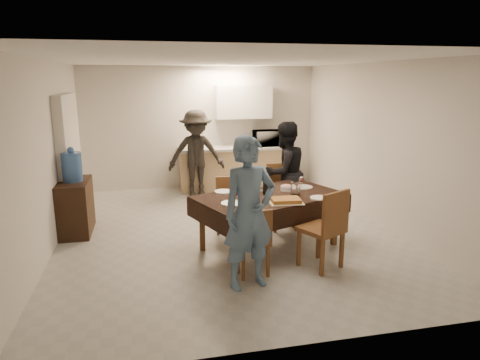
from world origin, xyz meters
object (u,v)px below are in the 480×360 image
at_px(water_jug, 72,167).
at_px(savoury_tart, 286,200).
at_px(console, 76,207).
at_px(person_kitchen, 196,154).
at_px(microwave, 268,138).
at_px(person_near, 249,213).
at_px(dining_table, 270,198).
at_px(person_far, 284,173).
at_px(wine_bottle, 266,183).
at_px(water_pitcher, 295,188).

xyz_separation_m(water_jug, savoury_tart, (2.85, -1.61, -0.25)).
xyz_separation_m(console, person_kitchen, (2.08, 1.73, 0.46)).
relative_size(microwave, person_kitchen, 0.35).
distance_m(water_jug, person_near, 3.17).
relative_size(water_jug, savoury_tart, 1.02).
bearing_deg(console, dining_table, -24.06).
bearing_deg(person_far, person_kitchen, -78.67).
height_order(microwave, person_far, person_far).
distance_m(console, savoury_tart, 3.30).
bearing_deg(person_kitchen, savoury_tart, -77.00).
xyz_separation_m(person_far, person_kitchen, (-1.22, 1.91, 0.03)).
xyz_separation_m(wine_bottle, microwave, (1.00, 3.36, 0.14)).
distance_m(wine_bottle, person_near, 1.21).
bearing_deg(wine_bottle, microwave, 73.45).
bearing_deg(console, water_pitcher, -22.40).
distance_m(wine_bottle, savoury_tart, 0.48).
bearing_deg(microwave, person_near, 71.43).
distance_m(savoury_tart, person_kitchen, 3.43).
height_order(dining_table, water_pitcher, water_pitcher).
height_order(wine_bottle, water_pitcher, wine_bottle).
bearing_deg(wine_bottle, dining_table, -45.00).
distance_m(microwave, person_far, 2.41).
bearing_deg(person_near, savoury_tart, 32.13).
bearing_deg(person_far, wine_bottle, 37.77).
xyz_separation_m(console, person_far, (3.30, -0.18, 0.42)).
relative_size(savoury_tart, person_far, 0.26).
height_order(dining_table, person_near, person_near).
bearing_deg(water_pitcher, console, 157.60).
relative_size(console, water_jug, 2.02).
distance_m(water_jug, person_far, 3.31).
xyz_separation_m(wine_bottle, person_near, (-0.50, -1.10, -0.06)).
relative_size(savoury_tart, person_kitchen, 0.25).
bearing_deg(console, person_kitchen, 39.78).
distance_m(water_pitcher, person_far, 1.12).
distance_m(water_pitcher, person_kitchen, 3.18).
xyz_separation_m(water_jug, person_kitchen, (2.08, 1.73, -0.17)).
bearing_deg(water_jug, person_kitchen, 39.78).
xyz_separation_m(console, savoury_tart, (2.85, -1.61, 0.39)).
bearing_deg(water_pitcher, dining_table, 171.87).
bearing_deg(console, person_near, -45.99).
xyz_separation_m(water_pitcher, person_near, (-0.90, -1.00, 0.01)).
bearing_deg(person_near, water_pitcher, 34.27).
bearing_deg(person_kitchen, microwave, 15.52).
distance_m(console, water_jug, 0.63).
xyz_separation_m(person_near, person_kitchen, (-0.12, 4.01, -0.00)).
height_order(console, person_far, person_far).
height_order(dining_table, person_far, person_far).
height_order(water_pitcher, microwave, microwave).
bearing_deg(console, water_jug, -90.00).
relative_size(dining_table, savoury_tart, 5.20).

